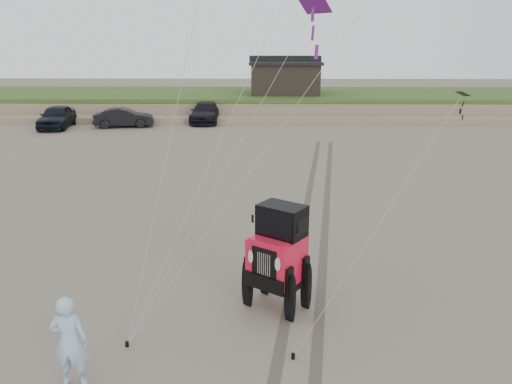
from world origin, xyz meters
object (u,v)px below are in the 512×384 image
truck_c (206,113)px  jeep (277,268)px  truck_b (124,118)px  cabin (285,77)px  truck_a (57,117)px  man (69,342)px

truck_c → jeep: 29.80m
truck_c → jeep: size_ratio=0.96×
truck_b → jeep: (11.04, -26.89, 0.32)m
truck_b → jeep: bearing=-167.2°
cabin → truck_a: cabin is taller
truck_c → cabin: bearing=41.6°
truck_a → truck_b: truck_a is taller
truck_b → cabin: bearing=-65.9°
truck_a → cabin: bearing=20.7°
truck_b → man: bearing=-176.3°
truck_a → man: size_ratio=2.65×
cabin → truck_a: 19.83m
cabin → man: cabin is taller
truck_a → man: bearing=-73.7°
cabin → jeep: (-1.57, -35.30, -2.19)m
cabin → jeep: 35.40m
truck_a → man: 31.83m
truck_b → truck_a: bearing=85.3°
truck_a → jeep: 30.93m
truck_b → truck_c: 6.48m
jeep → man: (-3.97, -3.00, -0.10)m
cabin → man: 38.76m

